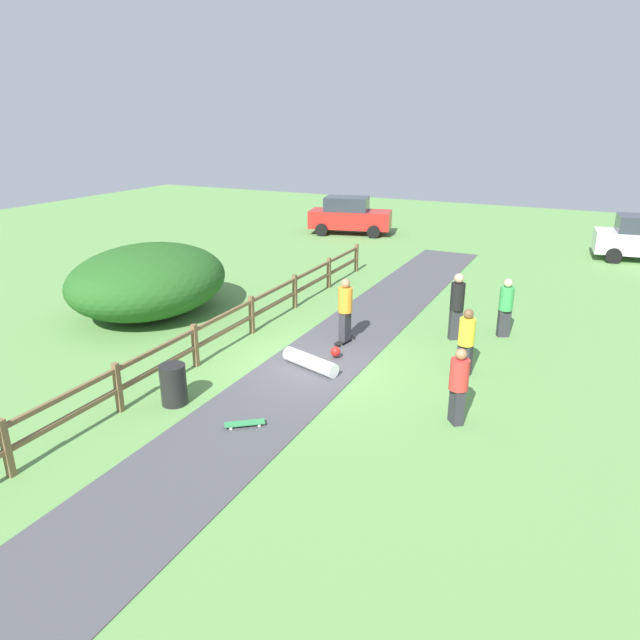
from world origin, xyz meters
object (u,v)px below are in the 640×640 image
(skater_riding, at_px, (345,308))
(skater_fallen, at_px, (312,361))
(bystander_black, at_px, (457,303))
(bush_large, at_px, (148,280))
(bystander_red, at_px, (459,383))
(parked_car_red, at_px, (349,216))
(bystander_green, at_px, (506,305))
(trash_bin, at_px, (173,385))
(bystander_yellow, at_px, (466,339))
(skateboard_loose, at_px, (245,423))

(skater_riding, relative_size, skater_fallen, 1.11)
(skater_riding, xyz_separation_m, bystander_black, (2.61, 1.64, 0.02))
(bush_large, height_order, bystander_black, bush_large)
(bystander_red, xyz_separation_m, parked_car_red, (-9.79, 17.27, 0.07))
(skater_fallen, xyz_separation_m, bystander_red, (3.79, -1.08, 0.69))
(bush_large, xyz_separation_m, bystander_green, (10.28, 2.81, -0.16))
(bystander_green, xyz_separation_m, bystander_red, (-0.04, -5.42, -0.03))
(bystander_black, bearing_deg, trash_bin, -125.02)
(bystander_yellow, bearing_deg, skater_fallen, -159.21)
(trash_bin, distance_m, bystander_yellow, 6.76)
(skater_fallen, bearing_deg, bush_large, 166.64)
(bystander_black, bearing_deg, skater_fallen, -127.06)
(skater_riding, relative_size, bystander_red, 1.11)
(skater_fallen, bearing_deg, skateboard_loose, -88.94)
(bystander_yellow, relative_size, bystander_green, 0.99)
(trash_bin, relative_size, skater_fallen, 0.55)
(skateboard_loose, height_order, bystander_green, bystander_green)
(bush_large, height_order, bystander_red, bush_large)
(trash_bin, bearing_deg, skater_fallen, 57.59)
(skateboard_loose, height_order, bystander_yellow, bystander_yellow)
(bystander_green, bearing_deg, bystander_black, -145.11)
(skateboard_loose, bearing_deg, skater_riding, 90.12)
(bystander_green, bearing_deg, skater_fallen, -131.45)
(skater_fallen, xyz_separation_m, bystander_yellow, (3.41, 1.30, 0.71))
(skater_riding, distance_m, skater_fallen, 2.05)
(bush_large, relative_size, bystander_yellow, 3.17)
(skater_riding, relative_size, bystander_green, 1.08)
(bystander_yellow, relative_size, bystander_red, 1.02)
(skater_fallen, bearing_deg, bystander_green, 48.55)
(bystander_black, bearing_deg, skater_riding, -147.79)
(skater_fallen, height_order, bystander_black, bystander_black)
(trash_bin, height_order, skater_riding, skater_riding)
(bystander_black, height_order, bystander_red, bystander_black)
(bush_large, distance_m, bystander_black, 9.32)
(bush_large, height_order, bystander_yellow, bush_large)
(skater_riding, distance_m, bystander_yellow, 3.42)
(bush_large, height_order, skateboard_loose, bush_large)
(bystander_black, relative_size, bystander_green, 1.12)
(trash_bin, xyz_separation_m, bystander_black, (4.51, 6.44, 0.60))
(parked_car_red, bearing_deg, bystander_red, -60.46)
(bush_large, height_order, trash_bin, bush_large)
(skater_fallen, distance_m, bystander_black, 4.49)
(trash_bin, height_order, bystander_yellow, bystander_yellow)
(trash_bin, height_order, bystander_green, bystander_green)
(trash_bin, distance_m, skateboard_loose, 1.95)
(skateboard_loose, height_order, bystander_red, bystander_red)
(skater_riding, bearing_deg, skater_fallen, -91.43)
(bystander_black, distance_m, bystander_yellow, 2.35)
(bystander_black, bearing_deg, bush_large, -167.68)
(trash_bin, relative_size, bystander_yellow, 0.54)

